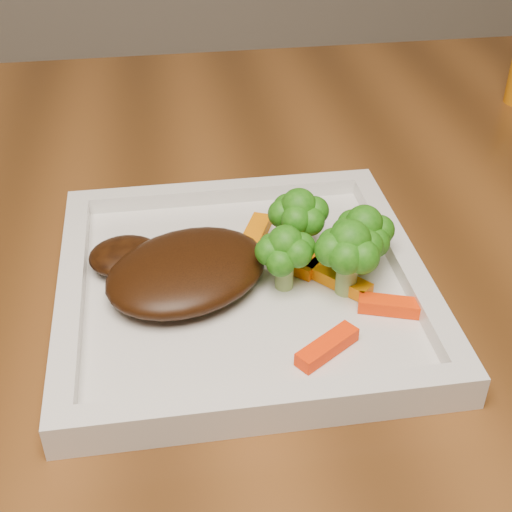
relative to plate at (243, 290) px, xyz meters
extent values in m
cube|color=silver|center=(0.00, 0.00, 0.00)|extent=(0.27, 0.27, 0.01)
ellipsoid|color=black|center=(-0.04, 0.00, 0.02)|extent=(0.16, 0.15, 0.03)
cube|color=#FF3004|center=(0.05, -0.08, 0.01)|extent=(0.05, 0.04, 0.01)
cube|color=#FF3604|center=(0.10, -0.05, 0.01)|extent=(0.05, 0.03, 0.01)
cube|color=orange|center=(0.02, 0.05, 0.01)|extent=(0.04, 0.06, 0.01)
cube|color=orange|center=(0.07, -0.01, 0.01)|extent=(0.05, 0.05, 0.01)
cube|color=#DB5E03|center=(0.06, 0.02, 0.01)|extent=(0.05, 0.05, 0.01)
camera|label=1|loc=(-0.05, -0.42, 0.34)|focal=50.00mm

